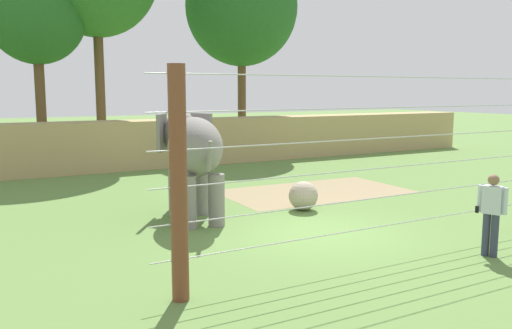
{
  "coord_description": "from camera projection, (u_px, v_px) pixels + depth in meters",
  "views": [
    {
      "loc": [
        -7.25,
        -9.9,
        3.32
      ],
      "look_at": [
        -0.55,
        2.03,
        1.4
      ],
      "focal_mm": 37.26,
      "sensor_mm": 36.0,
      "label": 1
    }
  ],
  "objects": [
    {
      "name": "embankment_wall",
      "position": [
        151.0,
        144.0,
        23.08
      ],
      "size": [
        36.0,
        1.8,
        2.04
      ],
      "primitive_type": "cube",
      "color": "tan",
      "rests_on": "ground"
    },
    {
      "name": "enrichment_ball",
      "position": [
        303.0,
        196.0,
        14.76
      ],
      "size": [
        0.81,
        0.81,
        0.81
      ],
      "primitive_type": "sphere",
      "color": "tan",
      "rests_on": "ground"
    },
    {
      "name": "tree_far_left",
      "position": [
        241.0,
        7.0,
        27.84
      ],
      "size": [
        5.88,
        5.88,
        10.75
      ],
      "color": "brown",
      "rests_on": "ground"
    },
    {
      "name": "cable_fence",
      "position": [
        388.0,
        165.0,
        10.32
      ],
      "size": [
        9.66,
        0.27,
        3.72
      ],
      "color": "brown",
      "rests_on": "ground"
    },
    {
      "name": "dirt_patch",
      "position": [
        315.0,
        191.0,
        17.53
      ],
      "size": [
        6.18,
        3.7,
        0.01
      ],
      "primitive_type": "cube",
      "rotation": [
        0.0,
        0.0,
        -0.03
      ],
      "color": "#937F5B",
      "rests_on": "ground"
    },
    {
      "name": "tree_left_of_centre",
      "position": [
        36.0,
        13.0,
        23.16
      ],
      "size": [
        4.3,
        4.3,
        8.96
      ],
      "color": "brown",
      "rests_on": "ground"
    },
    {
      "name": "zookeeper",
      "position": [
        492.0,
        211.0,
        10.58
      ],
      "size": [
        0.36,
        0.56,
        1.67
      ],
      "color": "#33384C",
      "rests_on": "ground"
    },
    {
      "name": "elephant",
      "position": [
        192.0,
        150.0,
        13.61
      ],
      "size": [
        1.73,
        3.64,
        2.71
      ],
      "color": "gray",
      "rests_on": "ground"
    },
    {
      "name": "ground_plane",
      "position": [
        318.0,
        232.0,
        12.52
      ],
      "size": [
        120.0,
        120.0,
        0.0
      ],
      "primitive_type": "plane",
      "color": "#5B7F3D"
    }
  ]
}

